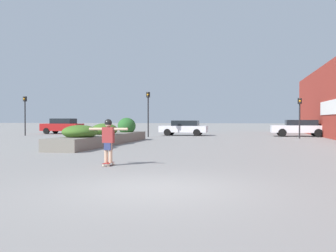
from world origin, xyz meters
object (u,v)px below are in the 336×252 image
Objects in this scene: skateboarder at (108,136)px; traffic_light_far_left at (25,109)px; skateboard at (108,164)px; traffic_light_left at (148,107)px; car_center_left at (184,128)px; car_center_right at (62,126)px; car_rightmost at (299,128)px; traffic_light_right at (300,111)px.

traffic_light_far_left reaches higher than skateboarder.
skateboard is 19.87m from traffic_light_left.
traffic_light_left is at bearing 143.80° from car_center_left.
skateboard is at bearing -78.94° from traffic_light_left.
skateboarder is 0.38× the size of traffic_light_far_left.
traffic_light_far_left is (-15.45, 19.62, 1.50)m from skateboarder.
car_center_right is at bearing 121.93° from skateboarder.
car_center_left is 14.63m from traffic_light_far_left.
car_rightmost is at bearing 15.55° from traffic_light_left.
car_center_right is at bearing 86.20° from car_rightmost.
car_center_right is at bearing 121.93° from skateboard.
car_rightmost is at bearing -89.54° from car_center_left.
car_center_right reaches higher than car_rightmost.
traffic_light_far_left reaches higher than traffic_light_right.
traffic_light_left is at bearing 179.60° from traffic_light_right.
skateboard is 0.15× the size of traffic_light_left.
traffic_light_left is 11.67m from traffic_light_far_left.
traffic_light_left reaches higher than car_center_right.
traffic_light_far_left is at bearing 97.60° from car_rightmost.
traffic_light_left reaches higher than skateboard.
car_center_left is at bearing 94.86° from skateboard.
car_rightmost reaches higher than skateboard.
car_center_left is 1.07× the size of car_center_right.
car_rightmost is 1.50× the size of traffic_light_right.
car_center_left is (-1.27, 22.78, 0.67)m from skateboard.
skateboarder is 0.32× the size of car_center_left.
skateboarder is at bearing 158.88° from car_rightmost.
car_rightmost is at bearing 70.55° from skateboarder.
traffic_light_far_left is (-11.67, 0.27, -0.12)m from traffic_light_left.
car_center_left is 10.35m from traffic_light_right.
skateboard is at bearing -149.74° from car_center_right.
car_center_right is 1.28× the size of traffic_light_right.
traffic_light_right reaches higher than car_center_right.
skateboard is 0.18× the size of traffic_light_right.
traffic_light_far_left is (-24.28, -3.24, 1.65)m from car_rightmost.
skateboarder is at bearing -149.74° from car_center_right.
car_center_right is (-12.96, 1.61, 0.09)m from car_center_left.
skateboard is 28.25m from car_center_right.
traffic_light_far_left is at bearing 179.15° from traffic_light_right.
traffic_light_left is (10.45, -5.04, 1.73)m from car_center_right.
traffic_light_left is at bearing 105.55° from car_rightmost.
traffic_light_far_left reaches higher than car_rightmost.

